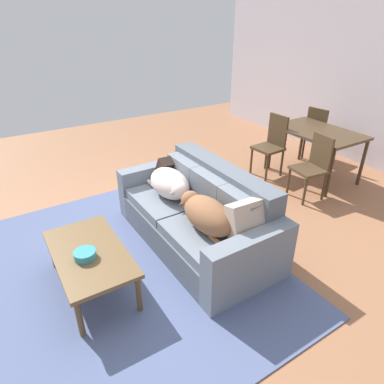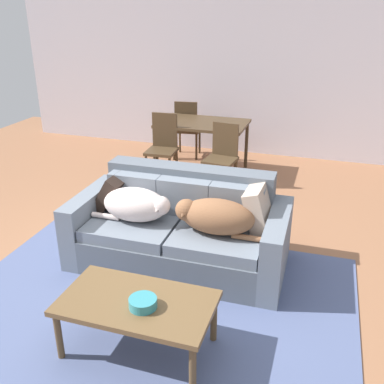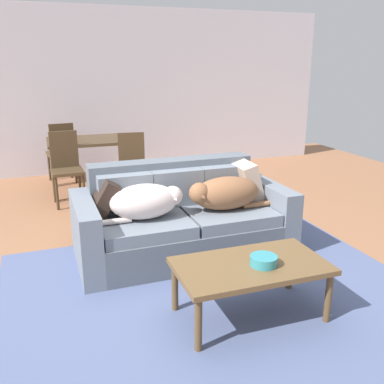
% 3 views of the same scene
% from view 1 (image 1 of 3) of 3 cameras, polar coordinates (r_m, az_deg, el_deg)
% --- Properties ---
extents(ground_plane, '(10.00, 10.00, 0.00)m').
position_cam_1_polar(ground_plane, '(4.01, -4.16, -8.20)').
color(ground_plane, '#9A6645').
extents(area_rug, '(3.40, 2.82, 0.01)m').
position_cam_1_polar(area_rug, '(3.70, -11.04, -12.21)').
color(area_rug, slate).
rests_on(area_rug, ground).
extents(couch, '(2.06, 1.01, 0.88)m').
position_cam_1_polar(couch, '(3.83, 1.22, -4.03)').
color(couch, slate).
rests_on(couch, ground).
extents(dog_on_left_cushion, '(0.78, 0.38, 0.32)m').
position_cam_1_polar(dog_on_left_cushion, '(3.91, -3.67, 1.39)').
color(dog_on_left_cushion, silver).
rests_on(dog_on_left_cushion, couch).
extents(dog_on_right_cushion, '(0.84, 0.36, 0.32)m').
position_cam_1_polar(dog_on_right_cushion, '(3.33, 2.37, -3.66)').
color(dog_on_right_cushion, brown).
rests_on(dog_on_right_cushion, couch).
extents(throw_pillow_by_left_arm, '(0.31, 0.37, 0.38)m').
position_cam_1_polar(throw_pillow_by_left_arm, '(4.28, -3.57, 3.94)').
color(throw_pillow_by_left_arm, '#2F221C').
rests_on(throw_pillow_by_left_arm, couch).
extents(throw_pillow_by_right_arm, '(0.27, 0.42, 0.43)m').
position_cam_1_polar(throw_pillow_by_right_arm, '(3.21, 9.50, -5.02)').
color(throw_pillow_by_right_arm, '#B9A290').
rests_on(throw_pillow_by_right_arm, couch).
extents(coffee_table, '(1.09, 0.61, 0.43)m').
position_cam_1_polar(coffee_table, '(3.31, -16.80, -10.18)').
color(coffee_table, brown).
rests_on(coffee_table, ground).
extents(bowl_on_coffee_table, '(0.20, 0.20, 0.07)m').
position_cam_1_polar(bowl_on_coffee_table, '(3.19, -17.51, -9.98)').
color(bowl_on_coffee_table, teal).
rests_on(bowl_on_coffee_table, coffee_table).
extents(dining_table, '(1.28, 0.84, 0.76)m').
position_cam_1_polar(dining_table, '(5.60, 20.34, 8.93)').
color(dining_table, '#4A3723').
rests_on(dining_table, ground).
extents(dining_chair_near_left, '(0.42, 0.42, 0.96)m').
position_cam_1_polar(dining_chair_near_left, '(5.55, 13.25, 8.04)').
color(dining_chair_near_left, '#4A3723').
rests_on(dining_chair_near_left, ground).
extents(dining_chair_near_right, '(0.44, 0.44, 0.90)m').
position_cam_1_polar(dining_chair_near_right, '(4.99, 19.69, 4.38)').
color(dining_chair_near_right, '#4A3723').
rests_on(dining_chair_near_right, ground).
extents(dining_chair_far_left, '(0.45, 0.45, 0.94)m').
position_cam_1_polar(dining_chair_far_left, '(6.32, 20.39, 9.44)').
color(dining_chair_far_left, '#4A3723').
rests_on(dining_chair_far_left, ground).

